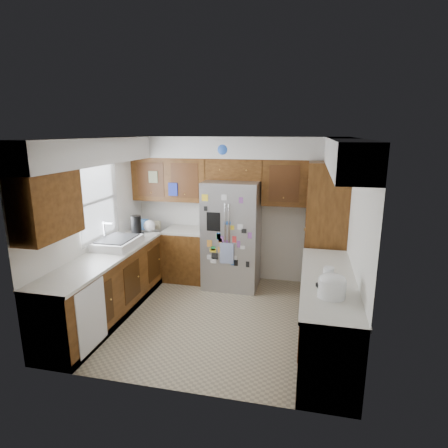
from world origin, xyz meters
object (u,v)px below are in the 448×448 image
Objects in this scene: pantry at (325,230)px; rice_cooker at (332,285)px; paper_towel at (328,278)px; fridge at (232,235)px.

pantry reaches higher than rice_cooker.
pantry reaches higher than paper_towel.
paper_towel is (-0.03, -1.94, -0.03)m from pantry.
rice_cooker is at bearing -90.01° from pantry.
pantry is at bearing -2.06° from fridge.
pantry is 1.51m from fridge.
pantry is 1.94m from paper_towel.
rice_cooker is 0.20m from paper_towel.
paper_towel is at bearing 98.35° from rice_cooker.
paper_towel is at bearing -90.86° from pantry.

